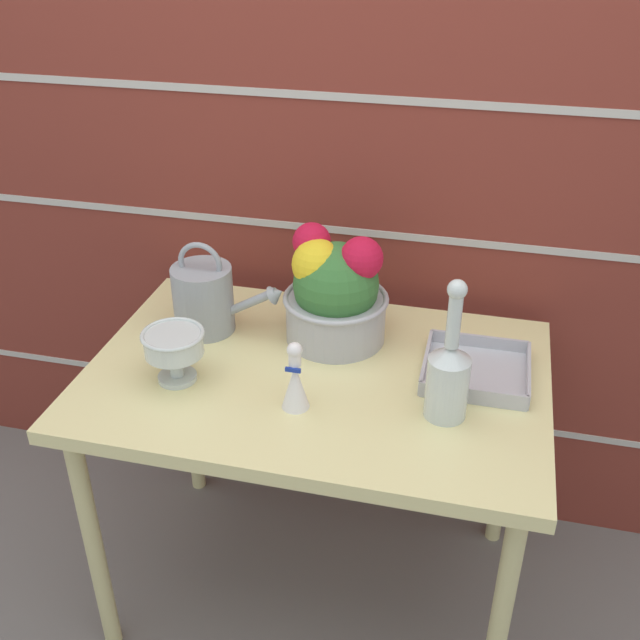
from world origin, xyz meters
TOP-DOWN VIEW (x-y plane):
  - ground_plane at (0.00, 0.00)m, footprint 12.00×12.00m
  - brick_wall at (0.00, 0.46)m, footprint 3.60×0.08m
  - patio_table at (0.00, 0.00)m, footprint 1.08×0.73m
  - watering_can at (-0.32, 0.12)m, footprint 0.30×0.15m
  - crystal_pedestal_bowl at (-0.31, -0.11)m, footprint 0.15×0.15m
  - flower_planter at (0.01, 0.16)m, footprint 0.26×0.26m
  - glass_decanter at (0.31, -0.10)m, footprint 0.09×0.09m
  - figurine_vase at (-0.01, -0.14)m, footprint 0.06×0.06m
  - wire_tray at (0.37, 0.07)m, footprint 0.24×0.24m

SIDE VIEW (x-z plane):
  - ground_plane at x=0.00m, z-range 0.00..0.00m
  - patio_table at x=0.00m, z-range 0.29..1.03m
  - wire_tray at x=0.37m, z-range 0.73..0.77m
  - figurine_vase at x=-0.01m, z-range 0.72..0.89m
  - crystal_pedestal_bowl at x=-0.31m, z-range 0.77..0.89m
  - watering_can at x=-0.32m, z-range 0.71..0.95m
  - glass_decanter at x=0.31m, z-range 0.68..1.01m
  - flower_planter at x=0.01m, z-range 0.73..1.02m
  - brick_wall at x=0.00m, z-range 0.00..2.20m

